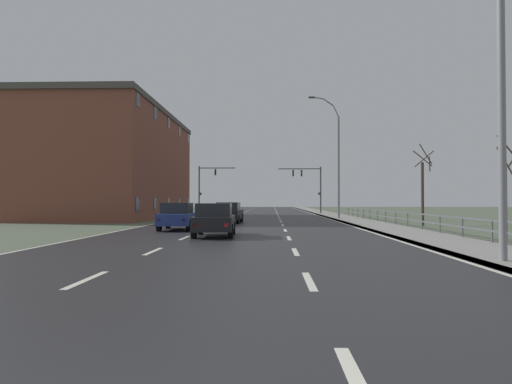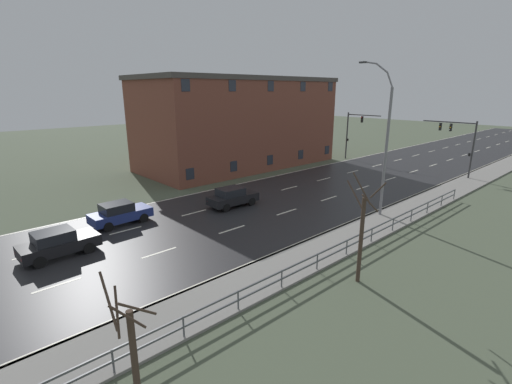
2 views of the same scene
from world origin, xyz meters
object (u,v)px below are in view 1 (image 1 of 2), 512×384
Objects in this scene: car_far_right at (229,212)px; street_lamp_midground at (337,159)px; street_lamp_foreground at (494,52)px; brick_building at (115,165)px; traffic_signal_left at (206,183)px; traffic_signal_right at (310,181)px; car_near_left at (178,216)px; car_far_left at (214,220)px.

street_lamp_midground is at bearing 39.19° from car_far_right.
street_lamp_foreground is 39.94m from brick_building.
street_lamp_foreground is 49.48m from traffic_signal_left.
street_lamp_midground is 12.20m from car_far_right.
traffic_signal_left is 25.85m from car_far_right.
traffic_signal_right is 34.52m from car_near_left.
car_near_left is at bearing 129.03° from street_lamp_foreground.
car_far_right is at bearing -143.33° from street_lamp_midground.
car_near_left is at bearing -102.04° from car_far_right.
brick_building is (-20.84, -13.10, 1.13)m from traffic_signal_right.
street_lamp_foreground is 1.90× the size of traffic_signal_right.
street_lamp_midground is at bearing 51.63° from car_near_left.
traffic_signal_right reaches higher than car_far_left.
car_far_left is 0.17× the size of brick_building.
traffic_signal_left is at bearing 128.32° from street_lamp_midground.
street_lamp_foreground is 2.76× the size of car_far_right.
street_lamp_foreground is 28.97m from street_lamp_midground.
traffic_signal_left is (-13.59, 0.67, -0.12)m from traffic_signal_right.
car_near_left is at bearing -126.63° from street_lamp_midground.
traffic_signal_left is (-14.48, 18.32, -1.34)m from street_lamp_midground.
car_far_right is (-9.06, -6.75, -4.61)m from street_lamp_midground.
car_near_left and car_far_left have the same top height.
traffic_signal_right is (-0.89, 46.62, -1.42)m from street_lamp_foreground.
street_lamp_midground is 0.46× the size of brick_building.
brick_building is at bearing 168.18° from street_lamp_midground.
brick_building is at bearing 116.07° from car_far_left.
car_near_left is at bearing 117.70° from car_far_left.
car_far_right is 0.17× the size of brick_building.
street_lamp_midground is 1.78× the size of traffic_signal_left.
traffic_signal_left is at bearing 177.19° from traffic_signal_right.
traffic_signal_left reaches higher than car_near_left.
street_lamp_midground reaches higher than traffic_signal_left.
car_near_left is at bearing -61.91° from brick_building.
car_far_left is (2.70, -4.65, 0.00)m from car_near_left.
street_lamp_midground reaches higher than car_far_right.
car_far_left is at bearing -81.13° from traffic_signal_left.
traffic_signal_left is (-14.48, 47.28, -1.54)m from street_lamp_foreground.
street_lamp_foreground is at bearing -52.71° from car_near_left.
brick_building is (-21.73, 33.51, -0.29)m from street_lamp_foreground.
street_lamp_midground reaches higher than car_far_left.
car_far_left is (5.94, -38.07, -3.27)m from traffic_signal_left.
street_lamp_foreground reaches higher than traffic_signal_left.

